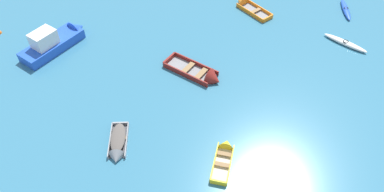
{
  "coord_description": "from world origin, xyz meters",
  "views": [
    {
      "loc": [
        1.24,
        3.38,
        18.62
      ],
      "look_at": [
        0.0,
        20.95,
        0.15
      ],
      "focal_mm": 34.3,
      "sensor_mm": 36.0,
      "label": 1
    }
  ],
  "objects_px": {
    "motor_launch_blue_foreground_center": "(56,40)",
    "rowboat_orange_outer_right": "(246,5)",
    "rowboat_yellow_midfield_right": "(225,153)",
    "rowboat_grey_center": "(117,146)",
    "kayak_white_back_row_left": "(345,43)",
    "kayak_blue_cluster_inner": "(346,9)",
    "rowboat_maroon_far_left": "(205,76)"
  },
  "relations": [
    {
      "from": "motor_launch_blue_foreground_center",
      "to": "rowboat_orange_outer_right",
      "type": "distance_m",
      "value": 16.79
    },
    {
      "from": "rowboat_yellow_midfield_right",
      "to": "rowboat_grey_center",
      "type": "relative_size",
      "value": 1.02
    },
    {
      "from": "kayak_white_back_row_left",
      "to": "rowboat_orange_outer_right",
      "type": "distance_m",
      "value": 9.26
    },
    {
      "from": "kayak_white_back_row_left",
      "to": "rowboat_orange_outer_right",
      "type": "xyz_separation_m",
      "value": [
        -7.83,
        4.95,
        -0.0
      ]
    },
    {
      "from": "motor_launch_blue_foreground_center",
      "to": "kayak_white_back_row_left",
      "type": "bearing_deg",
      "value": 4.67
    },
    {
      "from": "motor_launch_blue_foreground_center",
      "to": "rowboat_orange_outer_right",
      "type": "bearing_deg",
      "value": 24.06
    },
    {
      "from": "rowboat_yellow_midfield_right",
      "to": "kayak_white_back_row_left",
      "type": "bearing_deg",
      "value": 49.86
    },
    {
      "from": "rowboat_orange_outer_right",
      "to": "rowboat_yellow_midfield_right",
      "type": "bearing_deg",
      "value": -96.3
    },
    {
      "from": "kayak_white_back_row_left",
      "to": "rowboat_orange_outer_right",
      "type": "relative_size",
      "value": 0.9
    },
    {
      "from": "kayak_white_back_row_left",
      "to": "rowboat_yellow_midfield_right",
      "type": "relative_size",
      "value": 1.03
    },
    {
      "from": "motor_launch_blue_foreground_center",
      "to": "kayak_blue_cluster_inner",
      "type": "height_order",
      "value": "motor_launch_blue_foreground_center"
    },
    {
      "from": "rowboat_orange_outer_right",
      "to": "rowboat_maroon_far_left",
      "type": "relative_size",
      "value": 0.77
    },
    {
      "from": "rowboat_yellow_midfield_right",
      "to": "rowboat_grey_center",
      "type": "distance_m",
      "value": 6.57
    },
    {
      "from": "rowboat_yellow_midfield_right",
      "to": "rowboat_grey_center",
      "type": "bearing_deg",
      "value": 179.89
    },
    {
      "from": "motor_launch_blue_foreground_center",
      "to": "rowboat_maroon_far_left",
      "type": "relative_size",
      "value": 1.24
    },
    {
      "from": "motor_launch_blue_foreground_center",
      "to": "rowboat_yellow_midfield_right",
      "type": "height_order",
      "value": "motor_launch_blue_foreground_center"
    },
    {
      "from": "motor_launch_blue_foreground_center",
      "to": "rowboat_yellow_midfield_right",
      "type": "distance_m",
      "value": 16.55
    },
    {
      "from": "motor_launch_blue_foreground_center",
      "to": "rowboat_orange_outer_right",
      "type": "xyz_separation_m",
      "value": [
        15.32,
        6.84,
        -0.46
      ]
    },
    {
      "from": "kayak_white_back_row_left",
      "to": "rowboat_yellow_midfield_right",
      "type": "height_order",
      "value": "rowboat_yellow_midfield_right"
    },
    {
      "from": "rowboat_yellow_midfield_right",
      "to": "rowboat_maroon_far_left",
      "type": "xyz_separation_m",
      "value": [
        -1.5,
        6.7,
        0.03
      ]
    },
    {
      "from": "rowboat_grey_center",
      "to": "motor_launch_blue_foreground_center",
      "type": "bearing_deg",
      "value": 126.09
    },
    {
      "from": "motor_launch_blue_foreground_center",
      "to": "rowboat_grey_center",
      "type": "distance_m",
      "value": 11.8
    },
    {
      "from": "motor_launch_blue_foreground_center",
      "to": "kayak_blue_cluster_inner",
      "type": "bearing_deg",
      "value": 15.72
    },
    {
      "from": "kayak_white_back_row_left",
      "to": "motor_launch_blue_foreground_center",
      "type": "xyz_separation_m",
      "value": [
        -23.15,
        -1.89,
        0.45
      ]
    },
    {
      "from": "rowboat_orange_outer_right",
      "to": "kayak_blue_cluster_inner",
      "type": "relative_size",
      "value": 1.08
    },
    {
      "from": "rowboat_grey_center",
      "to": "rowboat_yellow_midfield_right",
      "type": "bearing_deg",
      "value": -0.11
    },
    {
      "from": "kayak_white_back_row_left",
      "to": "rowboat_yellow_midfield_right",
      "type": "bearing_deg",
      "value": -130.14
    },
    {
      "from": "motor_launch_blue_foreground_center",
      "to": "rowboat_yellow_midfield_right",
      "type": "bearing_deg",
      "value": -35.22
    },
    {
      "from": "kayak_white_back_row_left",
      "to": "rowboat_orange_outer_right",
      "type": "height_order",
      "value": "rowboat_orange_outer_right"
    },
    {
      "from": "rowboat_maroon_far_left",
      "to": "motor_launch_blue_foreground_center",
      "type": "bearing_deg",
      "value": 166.69
    },
    {
      "from": "rowboat_yellow_midfield_right",
      "to": "rowboat_orange_outer_right",
      "type": "distance_m",
      "value": 16.48
    },
    {
      "from": "kayak_white_back_row_left",
      "to": "motor_launch_blue_foreground_center",
      "type": "bearing_deg",
      "value": -175.33
    }
  ]
}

